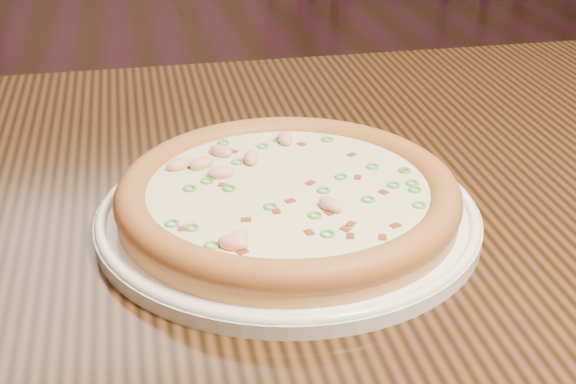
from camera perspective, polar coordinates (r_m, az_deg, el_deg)
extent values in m
plane|color=black|center=(1.84, -7.54, -9.27)|extent=(9.00, 9.00, 0.00)
cube|color=black|center=(0.78, 7.99, -0.81)|extent=(1.20, 0.80, 0.04)
cylinder|color=white|center=(0.69, 0.00, -1.76)|extent=(0.33, 0.33, 0.01)
torus|color=white|center=(0.69, 0.00, -1.33)|extent=(0.33, 0.33, 0.01)
cylinder|color=tan|center=(0.69, 0.00, -0.67)|extent=(0.29, 0.29, 0.02)
torus|color=#B0732E|center=(0.68, 0.00, 0.00)|extent=(0.29, 0.29, 0.03)
cylinder|color=beige|center=(0.68, 0.00, 0.19)|extent=(0.24, 0.24, 0.00)
ellipsoid|color=#F2B29E|center=(0.72, -6.16, 2.06)|extent=(0.03, 0.02, 0.01)
ellipsoid|color=#F2B29E|center=(0.72, -2.63, 2.46)|extent=(0.02, 0.03, 0.01)
ellipsoid|color=#F2B29E|center=(0.60, -3.65, -3.36)|extent=(0.03, 0.03, 0.01)
ellipsoid|color=#F2B29E|center=(0.74, -4.78, 2.92)|extent=(0.03, 0.03, 0.01)
ellipsoid|color=#F2B29E|center=(0.70, -4.80, 1.39)|extent=(0.02, 0.01, 0.01)
ellipsoid|color=#F2B29E|center=(0.76, -0.22, 3.83)|extent=(0.01, 0.02, 0.01)
ellipsoid|color=#F2B29E|center=(0.64, 3.05, -0.90)|extent=(0.02, 0.03, 0.01)
ellipsoid|color=#F2B29E|center=(0.59, -3.91, -3.63)|extent=(0.03, 0.02, 0.01)
ellipsoid|color=#F2B29E|center=(0.72, -7.75, 1.96)|extent=(0.03, 0.02, 0.01)
cube|color=maroon|center=(0.62, -7.45, -2.66)|extent=(0.01, 0.01, 0.00)
cube|color=maroon|center=(0.74, 4.54, 2.60)|extent=(0.01, 0.01, 0.00)
cube|color=maroon|center=(0.75, -3.92, 2.85)|extent=(0.01, 0.01, 0.00)
cube|color=maroon|center=(0.61, 1.52, -2.96)|extent=(0.01, 0.01, 0.00)
cube|color=maroon|center=(0.61, 6.74, -3.30)|extent=(0.01, 0.01, 0.00)
cube|color=maroon|center=(0.62, 4.49, -2.36)|extent=(0.01, 0.01, 0.00)
cube|color=maroon|center=(0.61, 4.46, -3.22)|extent=(0.01, 0.01, 0.00)
cube|color=maroon|center=(0.63, -3.00, -2.05)|extent=(0.01, 0.01, 0.00)
cube|color=maroon|center=(0.76, 0.96, 3.36)|extent=(0.01, 0.01, 0.00)
cube|color=maroon|center=(0.69, 1.60, 0.58)|extent=(0.01, 0.01, 0.00)
cube|color=maroon|center=(0.71, 8.34, 1.38)|extent=(0.01, 0.01, 0.00)
cube|color=maroon|center=(0.63, 7.65, -2.45)|extent=(0.01, 0.01, 0.00)
cube|color=maroon|center=(0.64, -0.83, -1.46)|extent=(0.01, 0.01, 0.00)
cube|color=maroon|center=(0.59, -3.25, -4.34)|extent=(0.01, 0.01, 0.00)
cube|color=maroon|center=(0.62, 4.10, -2.71)|extent=(0.01, 0.01, 0.00)
cube|color=maroon|center=(0.66, 0.16, -0.71)|extent=(0.01, 0.01, 0.00)
cube|color=maroon|center=(0.68, -4.65, 0.43)|extent=(0.01, 0.01, 0.00)
cube|color=maroon|center=(0.70, 4.99, 0.98)|extent=(0.01, 0.01, 0.00)
cube|color=maroon|center=(0.72, -8.14, 1.69)|extent=(0.01, 0.01, 0.00)
cube|color=maroon|center=(0.64, 2.94, -1.55)|extent=(0.01, 0.01, 0.00)
cube|color=maroon|center=(0.67, 6.80, -0.08)|extent=(0.01, 0.01, 0.00)
torus|color=#4CA146|center=(0.77, 2.82, 3.74)|extent=(0.02, 0.02, 0.00)
torus|color=#4CA146|center=(0.66, 5.72, -0.54)|extent=(0.02, 0.02, 0.00)
torus|color=#4CA146|center=(0.70, 3.80, 1.08)|extent=(0.02, 0.02, 0.00)
torus|color=#4CA146|center=(0.69, 8.81, 0.62)|extent=(0.01, 0.01, 0.00)
torus|color=#4CA146|center=(0.63, 1.92, -1.67)|extent=(0.01, 0.01, 0.00)
torus|color=#4CA146|center=(0.72, 6.02, 1.81)|extent=(0.02, 0.02, 0.00)
torus|color=#4CA146|center=(0.60, -5.44, -3.80)|extent=(0.02, 0.02, 0.00)
torus|color=#4CA146|center=(0.67, 2.56, 0.10)|extent=(0.01, 0.01, 0.00)
torus|color=#4CA146|center=(0.68, 9.01, 0.16)|extent=(0.01, 0.01, 0.00)
torus|color=#4CA146|center=(0.65, -1.26, -1.07)|extent=(0.02, 0.02, 0.00)
torus|color=#4CA146|center=(0.69, 7.52, 0.48)|extent=(0.02, 0.02, 0.00)
torus|color=#4CA146|center=(0.68, -7.00, 0.24)|extent=(0.02, 0.02, 0.00)
torus|color=#4CA146|center=(0.75, -1.81, 3.27)|extent=(0.02, 0.02, 0.00)
torus|color=#4CA146|center=(0.71, 8.29, 1.53)|extent=(0.01, 0.01, 0.00)
torus|color=#4CA146|center=(0.63, -8.25, -2.24)|extent=(0.01, 0.01, 0.00)
torus|color=#4CA146|center=(0.62, -6.88, -2.54)|extent=(0.02, 0.02, 0.00)
torus|color=#4CA146|center=(0.72, -7.27, 1.98)|extent=(0.02, 0.02, 0.00)
torus|color=#4CA146|center=(0.72, -3.61, 2.13)|extent=(0.02, 0.02, 0.00)
torus|color=#4CA146|center=(0.68, -4.21, 0.24)|extent=(0.01, 0.01, 0.00)
torus|color=#4CA146|center=(0.76, -4.62, 3.52)|extent=(0.01, 0.01, 0.00)
torus|color=#4CA146|center=(0.69, -5.76, 0.77)|extent=(0.02, 0.02, 0.00)
torus|color=#4CA146|center=(0.72, -6.52, 1.71)|extent=(0.02, 0.02, 0.00)
torus|color=#4CA146|center=(0.66, 9.32, -0.94)|extent=(0.02, 0.02, 0.00)
torus|color=#4CA146|center=(0.61, 2.83, -3.01)|extent=(0.02, 0.02, 0.00)
torus|color=#4CA146|center=(0.77, -0.64, 3.71)|extent=(0.01, 0.01, 0.00)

